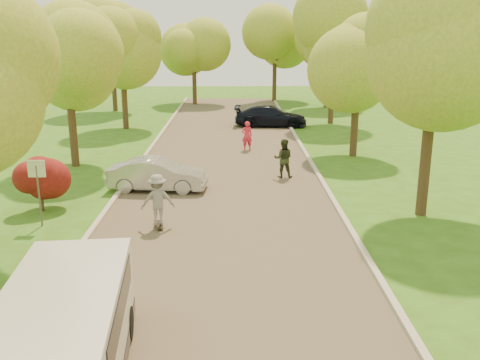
{
  "coord_description": "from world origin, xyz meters",
  "views": [
    {
      "loc": [
        0.42,
        -12.28,
        6.04
      ],
      "look_at": [
        0.6,
        4.77,
        1.3
      ],
      "focal_mm": 40.0,
      "sensor_mm": 36.0,
      "label": 1
    }
  ],
  "objects_px": {
    "dark_sedan": "(271,116)",
    "person_olive": "(283,158)",
    "person_striped": "(247,136)",
    "minivan": "(62,341)",
    "skateboarder": "(158,200)",
    "street_sign": "(37,179)",
    "longboard": "(159,225)",
    "silver_sedan": "(157,175)"
  },
  "relations": [
    {
      "from": "longboard",
      "to": "person_striped",
      "type": "distance_m",
      "value": 11.94
    },
    {
      "from": "street_sign",
      "to": "skateboarder",
      "type": "height_order",
      "value": "street_sign"
    },
    {
      "from": "person_striped",
      "to": "person_olive",
      "type": "bearing_deg",
      "value": 94.32
    },
    {
      "from": "silver_sedan",
      "to": "street_sign",
      "type": "bearing_deg",
      "value": 146.09
    },
    {
      "from": "silver_sedan",
      "to": "person_striped",
      "type": "height_order",
      "value": "person_striped"
    },
    {
      "from": "dark_sedan",
      "to": "person_olive",
      "type": "relative_size",
      "value": 2.82
    },
    {
      "from": "longboard",
      "to": "person_striped",
      "type": "height_order",
      "value": "person_striped"
    },
    {
      "from": "skateboarder",
      "to": "person_striped",
      "type": "distance_m",
      "value": 11.92
    },
    {
      "from": "skateboarder",
      "to": "person_striped",
      "type": "xyz_separation_m",
      "value": [
        3.09,
        11.51,
        -0.16
      ]
    },
    {
      "from": "minivan",
      "to": "longboard",
      "type": "xyz_separation_m",
      "value": [
        0.49,
        8.08,
        -0.89
      ]
    },
    {
      "from": "minivan",
      "to": "person_striped",
      "type": "xyz_separation_m",
      "value": [
        3.58,
        19.6,
        -0.21
      ]
    },
    {
      "from": "silver_sedan",
      "to": "person_olive",
      "type": "distance_m",
      "value": 5.43
    },
    {
      "from": "minivan",
      "to": "longboard",
      "type": "bearing_deg",
      "value": 81.0
    },
    {
      "from": "person_striped",
      "to": "person_olive",
      "type": "xyz_separation_m",
      "value": [
        1.42,
        -5.49,
        0.07
      ]
    },
    {
      "from": "skateboarder",
      "to": "person_olive",
      "type": "height_order",
      "value": "skateboarder"
    },
    {
      "from": "silver_sedan",
      "to": "longboard",
      "type": "bearing_deg",
      "value": -167.14
    },
    {
      "from": "longboard",
      "to": "silver_sedan",
      "type": "bearing_deg",
      "value": -94.76
    },
    {
      "from": "person_olive",
      "to": "street_sign",
      "type": "bearing_deg",
      "value": 39.75
    },
    {
      "from": "skateboarder",
      "to": "person_olive",
      "type": "xyz_separation_m",
      "value": [
        4.51,
        6.03,
        -0.09
      ]
    },
    {
      "from": "street_sign",
      "to": "skateboarder",
      "type": "distance_m",
      "value": 3.84
    },
    {
      "from": "dark_sedan",
      "to": "person_olive",
      "type": "height_order",
      "value": "person_olive"
    },
    {
      "from": "street_sign",
      "to": "person_olive",
      "type": "distance_m",
      "value": 10.16
    },
    {
      "from": "silver_sedan",
      "to": "skateboarder",
      "type": "height_order",
      "value": "skateboarder"
    },
    {
      "from": "street_sign",
      "to": "minivan",
      "type": "height_order",
      "value": "street_sign"
    },
    {
      "from": "silver_sedan",
      "to": "dark_sedan",
      "type": "bearing_deg",
      "value": -15.43
    },
    {
      "from": "dark_sedan",
      "to": "skateboarder",
      "type": "height_order",
      "value": "skateboarder"
    },
    {
      "from": "silver_sedan",
      "to": "person_striped",
      "type": "distance_m",
      "value": 8.2
    },
    {
      "from": "dark_sedan",
      "to": "person_striped",
      "type": "height_order",
      "value": "person_striped"
    },
    {
      "from": "minivan",
      "to": "skateboarder",
      "type": "relative_size",
      "value": 3.15
    },
    {
      "from": "longboard",
      "to": "person_olive",
      "type": "bearing_deg",
      "value": -139.65
    },
    {
      "from": "longboard",
      "to": "skateboarder",
      "type": "distance_m",
      "value": 0.84
    },
    {
      "from": "dark_sedan",
      "to": "longboard",
      "type": "bearing_deg",
      "value": 169.43
    },
    {
      "from": "longboard",
      "to": "person_striped",
      "type": "xyz_separation_m",
      "value": [
        3.09,
        11.51,
        0.68
      ]
    },
    {
      "from": "skateboarder",
      "to": "person_olive",
      "type": "bearing_deg",
      "value": -139.65
    },
    {
      "from": "skateboarder",
      "to": "person_olive",
      "type": "distance_m",
      "value": 7.53
    },
    {
      "from": "street_sign",
      "to": "skateboarder",
      "type": "xyz_separation_m",
      "value": [
        3.79,
        -0.2,
        -0.63
      ]
    },
    {
      "from": "dark_sedan",
      "to": "longboard",
      "type": "height_order",
      "value": "dark_sedan"
    },
    {
      "from": "person_striped",
      "to": "person_olive",
      "type": "relative_size",
      "value": 0.92
    },
    {
      "from": "street_sign",
      "to": "longboard",
      "type": "distance_m",
      "value": 4.07
    },
    {
      "from": "skateboarder",
      "to": "person_striped",
      "type": "height_order",
      "value": "skateboarder"
    },
    {
      "from": "street_sign",
      "to": "longboard",
      "type": "height_order",
      "value": "street_sign"
    },
    {
      "from": "person_striped",
      "to": "minivan",
      "type": "bearing_deg",
      "value": 69.46
    }
  ]
}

